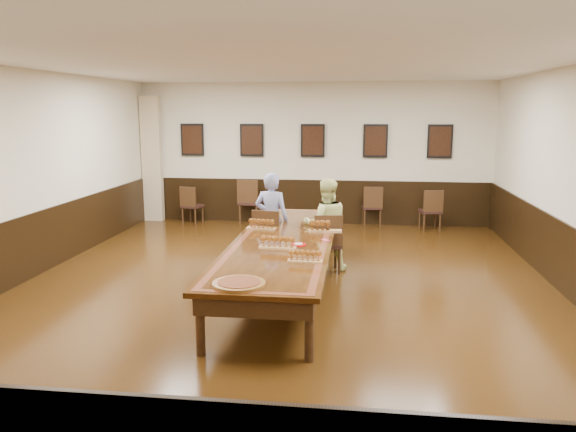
# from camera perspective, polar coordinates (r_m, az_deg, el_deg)

# --- Properties ---
(floor) EXTENTS (8.00, 10.00, 0.02)m
(floor) POSITION_cam_1_polar(r_m,az_deg,el_deg) (8.26, -0.44, -7.55)
(floor) COLOR black
(floor) RESTS_ON ground
(ceiling) EXTENTS (8.00, 10.00, 0.02)m
(ceiling) POSITION_cam_1_polar(r_m,az_deg,el_deg) (7.87, -0.47, 15.32)
(ceiling) COLOR white
(ceiling) RESTS_ON floor
(wall_back) EXTENTS (8.00, 0.02, 3.20)m
(wall_back) POSITION_cam_1_polar(r_m,az_deg,el_deg) (12.86, 2.54, 6.35)
(wall_back) COLOR beige
(wall_back) RESTS_ON floor
(wall_front) EXTENTS (8.00, 0.02, 3.20)m
(wall_front) POSITION_cam_1_polar(r_m,az_deg,el_deg) (3.11, -12.99, -7.92)
(wall_front) COLOR beige
(wall_front) RESTS_ON floor
(wall_left) EXTENTS (0.02, 10.00, 3.20)m
(wall_left) POSITION_cam_1_polar(r_m,az_deg,el_deg) (9.32, -25.74, 3.63)
(wall_left) COLOR beige
(wall_left) RESTS_ON floor
(chair_man) EXTENTS (0.54, 0.57, 0.98)m
(chair_man) POSITION_cam_1_polar(r_m,az_deg,el_deg) (9.32, -1.87, -2.22)
(chair_man) COLOR black
(chair_man) RESTS_ON floor
(chair_woman) EXTENTS (0.54, 0.57, 0.96)m
(chair_woman) POSITION_cam_1_polar(r_m,az_deg,el_deg) (9.06, 3.93, -2.69)
(chair_woman) COLOR black
(chair_woman) RESTS_ON floor
(spare_chair_a) EXTENTS (0.50, 0.53, 0.87)m
(spare_chair_a) POSITION_cam_1_polar(r_m,az_deg,el_deg) (13.09, -9.69, 1.14)
(spare_chair_a) COLOR black
(spare_chair_a) RESTS_ON floor
(spare_chair_b) EXTENTS (0.53, 0.57, 1.03)m
(spare_chair_b) POSITION_cam_1_polar(r_m,az_deg,el_deg) (12.95, -3.84, 1.53)
(spare_chair_b) COLOR black
(spare_chair_b) RESTS_ON floor
(spare_chair_c) EXTENTS (0.47, 0.51, 0.91)m
(spare_chair_c) POSITION_cam_1_polar(r_m,az_deg,el_deg) (12.77, 8.51, 1.03)
(spare_chair_c) COLOR black
(spare_chair_c) RESTS_ON floor
(spare_chair_d) EXTENTS (0.50, 0.53, 0.90)m
(spare_chair_d) POSITION_cam_1_polar(r_m,az_deg,el_deg) (12.52, 14.25, 0.61)
(spare_chair_d) COLOR black
(spare_chair_d) RESTS_ON floor
(person_man) EXTENTS (0.63, 0.47, 1.57)m
(person_man) POSITION_cam_1_polar(r_m,az_deg,el_deg) (9.35, -1.67, -0.33)
(person_man) COLOR #4552AC
(person_man) RESTS_ON floor
(person_woman) EXTENTS (0.85, 0.72, 1.50)m
(person_woman) POSITION_cam_1_polar(r_m,az_deg,el_deg) (9.10, 3.85, -0.88)
(person_woman) COLOR #E8EE94
(person_woman) RESTS_ON floor
(pink_phone) EXTENTS (0.14, 0.16, 0.01)m
(pink_phone) POSITION_cam_1_polar(r_m,az_deg,el_deg) (8.01, 3.83, -2.46)
(pink_phone) COLOR #D9486C
(pink_phone) RESTS_ON conference_table
(curtain) EXTENTS (0.45, 0.18, 2.90)m
(curtain) POSITION_cam_1_polar(r_m,az_deg,el_deg) (13.52, -13.66, 5.64)
(curtain) COLOR #C6AE88
(curtain) RESTS_ON floor
(wainscoting) EXTENTS (8.00, 10.00, 1.00)m
(wainscoting) POSITION_cam_1_polar(r_m,az_deg,el_deg) (8.11, -0.45, -4.13)
(wainscoting) COLOR black
(wainscoting) RESTS_ON floor
(conference_table) EXTENTS (1.40, 5.00, 0.76)m
(conference_table) POSITION_cam_1_polar(r_m,az_deg,el_deg) (8.08, -0.45, -3.36)
(conference_table) COLOR black
(conference_table) RESTS_ON floor
(posters) EXTENTS (6.14, 0.04, 0.74)m
(posters) POSITION_cam_1_polar(r_m,az_deg,el_deg) (12.77, 2.53, 7.67)
(posters) COLOR black
(posters) RESTS_ON wall_back
(flight_a) EXTENTS (0.47, 0.20, 0.17)m
(flight_a) POSITION_cam_1_polar(r_m,az_deg,el_deg) (8.72, -2.74, -0.86)
(flight_a) COLOR #AC7C48
(flight_a) RESTS_ON conference_table
(flight_b) EXTENTS (0.52, 0.20, 0.19)m
(flight_b) POSITION_cam_1_polar(r_m,az_deg,el_deg) (8.54, 3.60, -1.06)
(flight_b) COLOR #AC7C48
(flight_b) RESTS_ON conference_table
(flight_c) EXTENTS (0.50, 0.18, 0.18)m
(flight_c) POSITION_cam_1_polar(r_m,az_deg,el_deg) (7.50, -1.07, -2.72)
(flight_c) COLOR #AC7C48
(flight_c) RESTS_ON conference_table
(flight_d) EXTENTS (0.43, 0.14, 0.16)m
(flight_d) POSITION_cam_1_polar(r_m,az_deg,el_deg) (6.85, 1.74, -4.13)
(flight_d) COLOR #AC7C48
(flight_d) RESTS_ON conference_table
(red_plate_grp) EXTENTS (0.21, 0.21, 0.03)m
(red_plate_grp) POSITION_cam_1_polar(r_m,az_deg,el_deg) (7.70, 1.07, -2.92)
(red_plate_grp) COLOR #B70D0C
(red_plate_grp) RESTS_ON conference_table
(carved_platter) EXTENTS (0.61, 0.61, 0.05)m
(carved_platter) POSITION_cam_1_polar(r_m,az_deg,el_deg) (6.00, -5.01, -6.87)
(carved_platter) COLOR brown
(carved_platter) RESTS_ON conference_table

